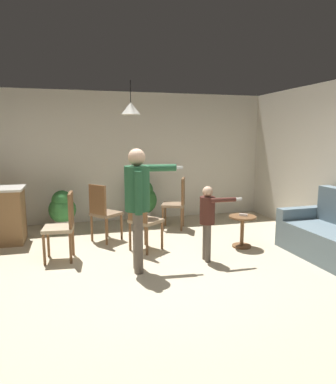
{
  "coord_description": "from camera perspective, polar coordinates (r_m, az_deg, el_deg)",
  "views": [
    {
      "loc": [
        -1.0,
        -4.17,
        1.81
      ],
      "look_at": [
        0.31,
        0.59,
        1.0
      ],
      "focal_mm": 32.39,
      "sensor_mm": 36.0,
      "label": 1
    }
  ],
  "objects": [
    {
      "name": "ground",
      "position": [
        4.66,
        -1.8,
        -13.55
      ],
      "size": [
        7.68,
        7.68,
        0.0
      ],
      "primitive_type": "plane",
      "color": "beige"
    },
    {
      "name": "wall_back",
      "position": [
        7.46,
        -7.67,
        5.7
      ],
      "size": [
        6.4,
        0.1,
        2.7
      ],
      "primitive_type": "cube",
      "color": "silver",
      "rests_on": "ground"
    },
    {
      "name": "side_table_by_couch",
      "position": [
        5.79,
        12.12,
        -5.74
      ],
      "size": [
        0.44,
        0.44,
        0.52
      ],
      "color": "brown",
      "rests_on": "ground"
    },
    {
      "name": "person_adult",
      "position": [
        4.55,
        -4.92,
        -0.72
      ],
      "size": [
        0.83,
        0.48,
        1.64
      ],
      "rotation": [
        0.0,
        0.0,
        -1.66
      ],
      "color": "#60564C",
      "rests_on": "ground"
    },
    {
      "name": "person_child",
      "position": [
        5.0,
        6.59,
        -3.78
      ],
      "size": [
        0.57,
        0.33,
        1.1
      ],
      "rotation": [
        0.0,
        0.0,
        -1.59
      ],
      "color": "#60564C",
      "rests_on": "ground"
    },
    {
      "name": "dining_chair_by_counter",
      "position": [
        6.0,
        -10.65,
        -3.0
      ],
      "size": [
        0.59,
        0.59,
        1.0
      ],
      "rotation": [
        0.0,
        0.0,
        5.38
      ],
      "color": "brown",
      "rests_on": "ground"
    },
    {
      "name": "dining_chair_near_wall",
      "position": [
        5.26,
        -16.85,
        -5.0
      ],
      "size": [
        0.46,
        0.46,
        1.0
      ],
      "rotation": [
        0.0,
        0.0,
        1.48
      ],
      "color": "brown",
      "rests_on": "ground"
    },
    {
      "name": "dining_chair_centre_back",
      "position": [
        5.43,
        -4.19,
        -4.18
      ],
      "size": [
        0.59,
        0.59,
        1.0
      ],
      "rotation": [
        0.0,
        0.0,
        5.34
      ],
      "color": "brown",
      "rests_on": "ground"
    },
    {
      "name": "dining_chair_spare",
      "position": [
        6.72,
        1.5,
        -1.53
      ],
      "size": [
        0.55,
        0.55,
        1.0
      ],
      "rotation": [
        0.0,
        0.0,
        1.18
      ],
      "color": "brown",
      "rests_on": "ground"
    },
    {
      "name": "potted_plant_corner",
      "position": [
        6.88,
        -17.0,
        -2.65
      ],
      "size": [
        0.51,
        0.51,
        0.78
      ],
      "color": "#B7B2AD",
      "rests_on": "ground"
    },
    {
      "name": "potted_plant_by_wall",
      "position": [
        7.18,
        -4.24,
        -1.18
      ],
      "size": [
        0.6,
        0.6,
        0.92
      ],
      "color": "#B7B2AD",
      "rests_on": "ground"
    },
    {
      "name": "spare_remote_on_table",
      "position": [
        5.74,
        12.32,
        -3.7
      ],
      "size": [
        0.12,
        0.11,
        0.04
      ],
      "primitive_type": "cube",
      "rotation": [
        0.0,
        0.0,
        0.9
      ],
      "color": "white",
      "rests_on": "side_table_by_couch"
    },
    {
      "name": "ceiling_light_pendant",
      "position": [
        5.9,
        -6.16,
        13.55
      ],
      "size": [
        0.32,
        0.32,
        0.55
      ],
      "color": "silver"
    }
  ]
}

